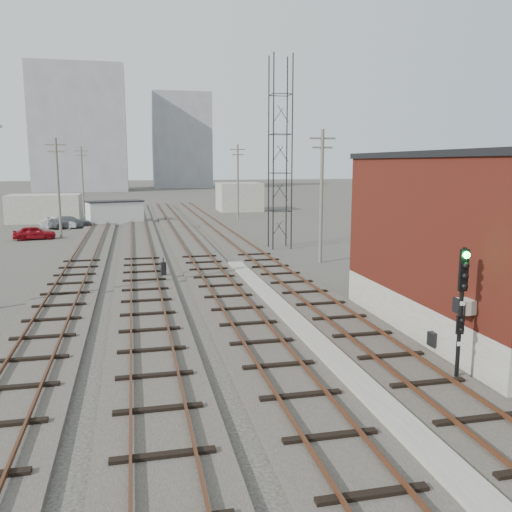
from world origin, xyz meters
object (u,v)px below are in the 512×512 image
object	(u,v)px
switch_stand	(163,269)
car_silver	(60,223)
signal_mast	(462,304)
site_trailer	(115,212)
car_red	(34,233)
car_grey	(70,222)

from	to	relation	value
switch_stand	car_silver	xyz separation A→B (m)	(-9.21, 27.66, 0.06)
signal_mast	site_trailer	bearing A→B (deg)	103.44
signal_mast	car_red	xyz separation A→B (m)	(-18.42, 37.19, -1.92)
site_trailer	signal_mast	bearing A→B (deg)	-92.97
site_trailer	car_red	size ratio (longest dim) A/B	1.84
site_trailer	car_red	distance (m)	13.60
switch_stand	car_red	world-z (taller)	switch_stand
site_trailer	car_red	xyz separation A→B (m)	(-6.71, -11.80, -0.69)
car_silver	site_trailer	bearing A→B (deg)	-47.27
signal_mast	car_red	size ratio (longest dim) A/B	1.17
car_silver	car_red	bearing A→B (deg)	-177.81
car_red	car_grey	xyz separation A→B (m)	(2.20, 8.35, 0.03)
signal_mast	car_red	distance (m)	41.54
switch_stand	car_silver	size ratio (longest dim) A/B	0.31
switch_stand	car_grey	xyz separation A→B (m)	(-8.18, 27.74, 0.10)
signal_mast	car_grey	world-z (taller)	signal_mast
signal_mast	site_trailer	xyz separation A→B (m)	(-11.71, 48.99, -1.23)
car_silver	car_grey	world-z (taller)	car_grey
signal_mast	car_red	bearing A→B (deg)	116.35
car_red	switch_stand	bearing A→B (deg)	-162.01
switch_stand	car_grey	distance (m)	28.92
signal_mast	switch_stand	world-z (taller)	signal_mast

